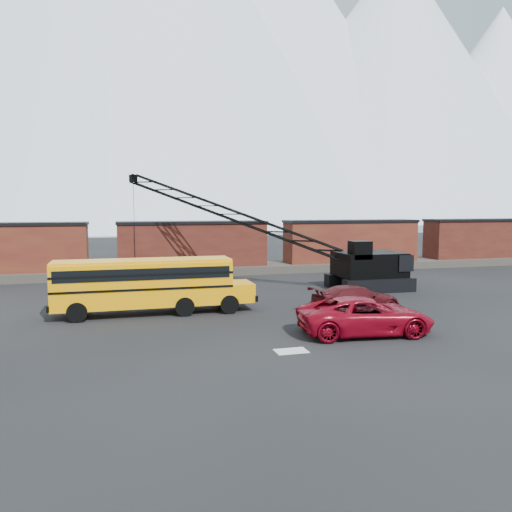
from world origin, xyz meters
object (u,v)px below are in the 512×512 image
at_px(maroon_suv, 356,299).
at_px(red_pickup, 365,316).
at_px(school_bus, 150,283).
at_px(crawler_crane, 235,216).

bearing_deg(maroon_suv, red_pickup, 150.61).
height_order(school_bus, red_pickup, school_bus).
height_order(red_pickup, maroon_suv, red_pickup).
relative_size(red_pickup, crawler_crane, 0.33).
bearing_deg(crawler_crane, maroon_suv, -70.58).
bearing_deg(red_pickup, maroon_suv, -15.36).
height_order(school_bus, crawler_crane, crawler_crane).
bearing_deg(crawler_crane, school_bus, -126.89).
bearing_deg(red_pickup, school_bus, 59.07).
height_order(maroon_suv, crawler_crane, crawler_crane).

